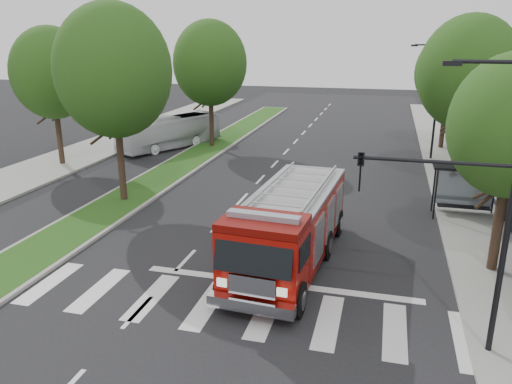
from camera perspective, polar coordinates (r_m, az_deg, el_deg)
ground at (r=20.09m, az=-8.06°, el=-7.74°), size 140.00×140.00×0.00m
sidewalk_right at (r=28.46m, az=24.61°, el=-1.39°), size 5.00×80.00×0.15m
sidewalk_left at (r=35.46m, az=-23.73°, el=2.22°), size 5.00×80.00×0.15m
median at (r=38.08m, az=-6.05°, el=4.59°), size 3.00×50.00×0.15m
bus_shelter at (r=25.95m, az=22.96°, el=1.64°), size 3.20×1.60×2.61m
tree_right_mid at (r=31.03m, az=23.12°, el=12.39°), size 5.60×5.60×9.72m
tree_right_far at (r=40.98m, az=21.18°, el=12.60°), size 5.00×5.00×8.73m
tree_median_near at (r=26.34m, az=-15.98°, el=13.15°), size 5.80×5.80×10.16m
tree_median_far at (r=39.06m, az=-5.29°, el=14.44°), size 5.60×5.60×9.72m
tree_left_mid at (r=35.79m, az=-22.30°, el=12.46°), size 5.20×5.20×9.16m
streetlight_right_near at (r=13.92m, az=23.77°, el=-0.02°), size 4.08×0.22×8.00m
streetlight_right_far at (r=37.03m, az=19.76°, el=10.22°), size 2.11×0.20×8.00m
fire_engine at (r=19.04m, az=3.86°, el=-4.03°), size 3.41×9.39×3.20m
city_bus at (r=39.92m, az=-9.76°, el=6.78°), size 5.80×9.22×2.55m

